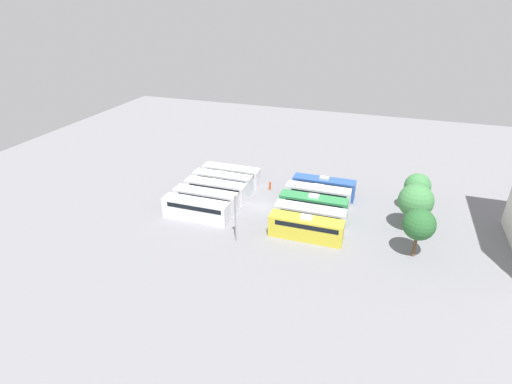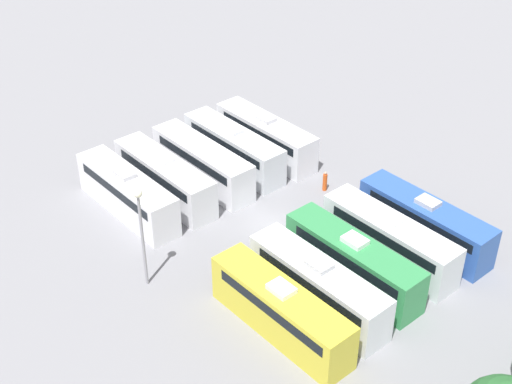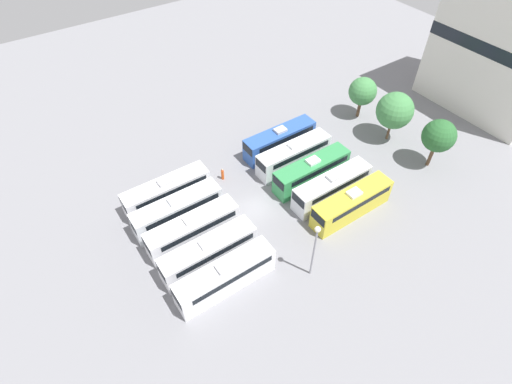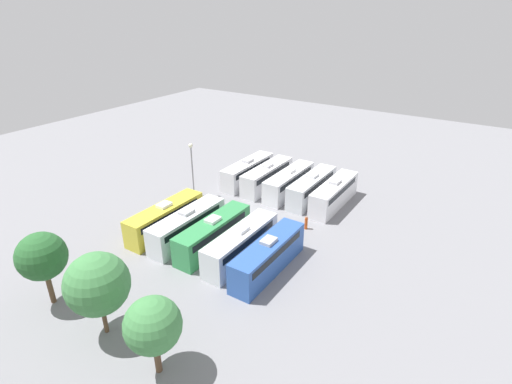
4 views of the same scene
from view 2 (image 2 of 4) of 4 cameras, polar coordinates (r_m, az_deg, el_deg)
The scene contains 13 objects.
ground_plane at distance 54.25m, azimuth 1.12°, elevation -2.72°, with size 127.78×127.78×0.00m, color gray.
bus_0 at distance 62.41m, azimuth 0.80°, elevation 4.53°, with size 2.53×10.65×3.65m.
bus_1 at distance 60.68m, azimuth -1.78°, elevation 3.60°, with size 2.53×10.65×3.65m.
bus_2 at distance 58.76m, azimuth -4.29°, elevation 2.43°, with size 2.53×10.65×3.65m.
bus_3 at distance 57.07m, azimuth -7.31°, elevation 1.21°, with size 2.53×10.65×3.65m.
bus_4 at distance 55.63m, azimuth -10.25°, elevation -0.03°, with size 2.53×10.65×3.65m.
bus_5 at distance 53.07m, azimuth 13.40°, elevation -2.29°, with size 2.53×10.65×3.65m.
bus_6 at distance 50.85m, azimuth 10.66°, elevation -3.67°, with size 2.53×10.65×3.65m.
bus_7 at distance 48.52m, azimuth 7.80°, elevation -5.44°, with size 2.53×10.65×3.65m.
bus_8 at distance 46.34m, azimuth 4.99°, elevation -7.41°, with size 2.53×10.65×3.65m.
bus_9 at distance 44.50m, azimuth 2.03°, elevation -9.36°, with size 2.53×10.65×3.65m.
worker_person at distance 58.15m, azimuth 5.54°, elevation 0.83°, with size 0.36×0.36×1.75m.
light_pole at distance 46.40m, azimuth -9.21°, elevation -2.34°, with size 0.60×0.60×7.69m.
Camera 2 is at (29.48, 32.31, 32.11)m, focal length 50.00 mm.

